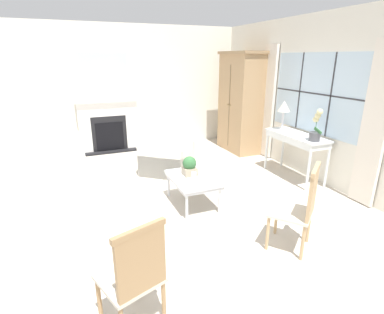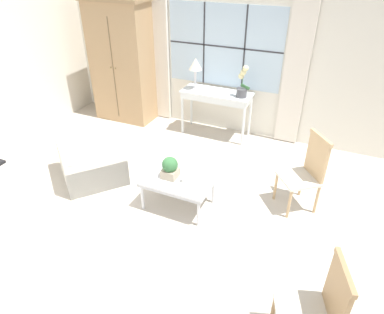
% 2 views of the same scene
% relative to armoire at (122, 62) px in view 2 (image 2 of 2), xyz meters
% --- Properties ---
extents(ground_plane, '(14.00, 14.00, 0.00)m').
position_rel_armoire_xyz_m(ground_plane, '(1.86, -2.66, -1.11)').
color(ground_plane, '#BCB2A3').
extents(wall_back_windowed, '(7.20, 0.14, 2.80)m').
position_rel_armoire_xyz_m(wall_back_windowed, '(1.86, 0.36, 0.27)').
color(wall_back_windowed, silver).
rests_on(wall_back_windowed, ground_plane).
extents(armoire, '(1.18, 0.64, 2.22)m').
position_rel_armoire_xyz_m(armoire, '(0.00, 0.00, 0.00)').
color(armoire, tan).
rests_on(armoire, ground_plane).
extents(console_table, '(1.22, 0.47, 0.80)m').
position_rel_armoire_xyz_m(console_table, '(1.87, 0.04, -0.40)').
color(console_table, silver).
rests_on(console_table, ground_plane).
extents(table_lamp, '(0.23, 0.23, 0.54)m').
position_rel_armoire_xyz_m(table_lamp, '(1.47, 0.03, 0.11)').
color(table_lamp, silver).
rests_on(table_lamp, console_table).
extents(potted_orchid, '(0.22, 0.17, 0.53)m').
position_rel_armoire_xyz_m(potted_orchid, '(2.32, 0.00, -0.11)').
color(potted_orchid, '#4C4C51').
rests_on(potted_orchid, console_table).
extents(armchair_upholstered, '(1.20, 1.19, 0.77)m').
position_rel_armoire_xyz_m(armchair_upholstered, '(0.71, -2.02, -0.85)').
color(armchair_upholstered, silver).
rests_on(armchair_upholstered, ground_plane).
extents(side_chair_wooden, '(0.62, 0.62, 1.02)m').
position_rel_armoire_xyz_m(side_chair_wooden, '(3.63, -1.38, -0.55)').
color(side_chair_wooden, beige).
rests_on(side_chair_wooden, ground_plane).
extents(accent_chair_wooden, '(0.56, 0.56, 0.98)m').
position_rel_armoire_xyz_m(accent_chair_wooden, '(4.01, -3.30, -0.57)').
color(accent_chair_wooden, beige).
rests_on(accent_chair_wooden, ground_plane).
extents(coffee_table, '(0.89, 0.59, 0.43)m').
position_rel_armoire_xyz_m(coffee_table, '(2.16, -2.07, -0.73)').
color(coffee_table, silver).
rests_on(coffee_table, ground_plane).
extents(potted_plant_small, '(0.20, 0.20, 0.29)m').
position_rel_armoire_xyz_m(potted_plant_small, '(2.06, -2.07, -0.54)').
color(potted_plant_small, tan).
rests_on(potted_plant_small, coffee_table).
extents(pillar_candle, '(0.10, 0.10, 0.14)m').
position_rel_armoire_xyz_m(pillar_candle, '(2.28, -2.10, -0.63)').
color(pillar_candle, silver).
rests_on(pillar_candle, coffee_table).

